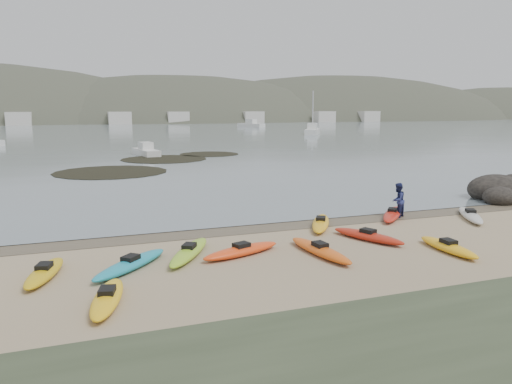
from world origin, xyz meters
name	(u,v)px	position (x,y,z in m)	size (l,w,h in m)	color
ground	(256,225)	(0.00, 0.00, 0.00)	(600.00, 600.00, 0.00)	tan
wet_sand	(258,227)	(0.00, -0.30, 0.00)	(60.00, 60.00, 0.00)	brown
water	(83,117)	(0.00, 300.00, 0.01)	(1200.00, 1200.00, 0.00)	slate
kayaks	(298,242)	(0.26, -3.83, 0.17)	(20.41, 9.49, 0.34)	#9BD22A
person_east	(398,200)	(6.89, -0.80, 0.83)	(0.81, 0.63, 1.66)	navy
rock_cluster	(506,195)	(15.87, 1.25, 0.23)	(5.18, 3.79, 1.70)	black
kelp_mats	(157,163)	(0.03, 27.34, 0.03)	(19.40, 20.48, 0.04)	black
moored_boats	(107,132)	(-1.12, 79.90, 0.59)	(90.81, 80.95, 1.37)	silver
far_hills	(187,157)	(39.38, 193.97, -15.93)	(550.00, 135.00, 80.00)	#384235
far_town	(116,118)	(6.00, 145.00, 2.00)	(199.00, 5.00, 4.00)	beige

